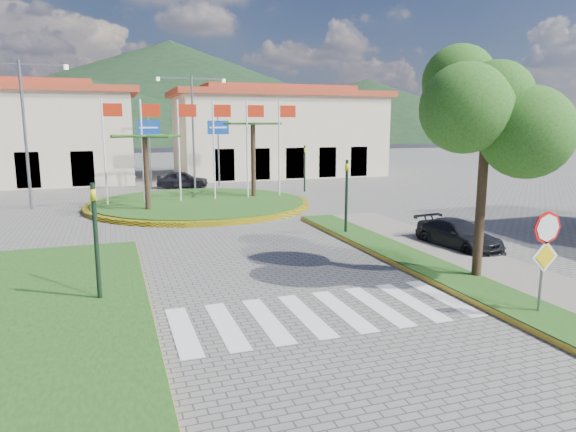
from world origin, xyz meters
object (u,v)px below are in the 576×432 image
object	(u,v)px
car_dark_b	(205,172)
car_side_right	(459,235)
white_van	(105,175)
car_dark_a	(183,179)
deciduous_tree	(487,105)
roundabout_island	(200,203)
stop_sign	(545,247)

from	to	relation	value
car_dark_b	car_side_right	size ratio (longest dim) A/B	0.92
white_van	car_dark_a	world-z (taller)	white_van
deciduous_tree	white_van	size ratio (longest dim) A/B	1.44
deciduous_tree	car_dark_b	size ratio (longest dim) A/B	1.97
white_van	roundabout_island	bearing A→B (deg)	-136.81
roundabout_island	car_dark_a	distance (m)	8.93
roundabout_island	stop_sign	size ratio (longest dim) A/B	4.79
stop_sign	deciduous_tree	xyz separation A→B (m)	(0.60, 3.04, 3.38)
stop_sign	car_side_right	xyz separation A→B (m)	(2.60, 6.52, -1.25)
white_van	stop_sign	bearing A→B (deg)	-140.89
deciduous_tree	car_dark_b	world-z (taller)	deciduous_tree
stop_sign	car_side_right	bearing A→B (deg)	68.26
car_dark_a	car_side_right	size ratio (longest dim) A/B	0.98
stop_sign	deciduous_tree	bearing A→B (deg)	78.82
stop_sign	car_dark_a	size ratio (longest dim) A/B	0.72
roundabout_island	car_dark_a	bearing A→B (deg)	88.46
car_dark_a	deciduous_tree	bearing A→B (deg)	-156.91
car_dark_b	stop_sign	bearing A→B (deg)	161.84
deciduous_tree	car_side_right	xyz separation A→B (m)	(2.00, 3.48, -4.63)
deciduous_tree	car_side_right	world-z (taller)	deciduous_tree
stop_sign	white_van	xyz separation A→B (m)	(-10.06, 33.71, -1.14)
car_side_right	deciduous_tree	bearing A→B (deg)	-126.11
white_van	deciduous_tree	bearing A→B (deg)	-138.34
stop_sign	car_side_right	distance (m)	7.13
car_dark_a	car_dark_b	bearing A→B (deg)	-13.34
stop_sign	white_van	bearing A→B (deg)	106.62
white_van	car_dark_b	xyz separation A→B (m)	(8.11, 1.04, -0.08)
stop_sign	car_side_right	world-z (taller)	stop_sign
car_side_right	stop_sign	bearing A→B (deg)	-117.99
roundabout_island	white_van	bearing A→B (deg)	110.70
stop_sign	white_van	world-z (taller)	stop_sign
stop_sign	car_dark_b	distance (m)	34.83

